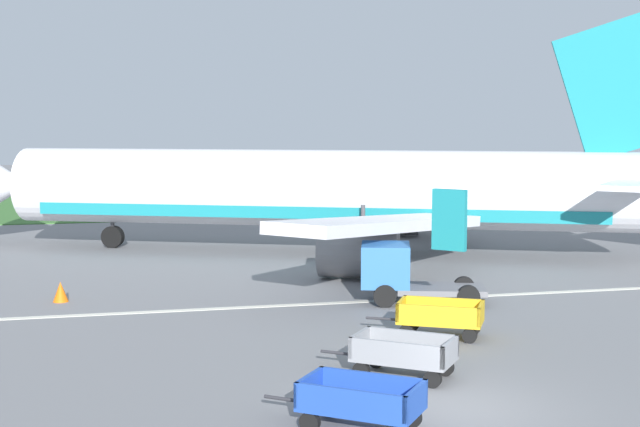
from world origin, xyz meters
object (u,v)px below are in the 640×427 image
service_truck_beside_carts (399,272)px  traffic_cone_near_plane (61,292)px  airplane (338,191)px  baggage_cart_second_in_row (361,402)px  baggage_cart_fourth_in_row (440,317)px  baggage_cart_third_in_row (403,354)px

service_truck_beside_carts → traffic_cone_near_plane: bearing=166.3°
airplane → traffic_cone_near_plane: (-12.55, -8.83, -2.69)m
airplane → traffic_cone_near_plane: airplane is taller
airplane → baggage_cart_second_in_row: (-5.72, -24.15, -2.45)m
airplane → traffic_cone_near_plane: 15.58m
baggage_cart_fourth_in_row → traffic_cone_near_plane: (-11.40, 7.98, -0.24)m
baggage_cart_second_in_row → baggage_cart_fourth_in_row: bearing=58.1°
baggage_cart_third_in_row → service_truck_beside_carts: (2.83, 8.94, 0.50)m
baggage_cart_third_in_row → traffic_cone_near_plane: (-8.95, 11.82, -0.24)m
baggage_cart_second_in_row → service_truck_beside_carts: size_ratio=0.69×
airplane → baggage_cart_fourth_in_row: 17.03m
baggage_cart_second_in_row → traffic_cone_near_plane: 16.77m
baggage_cart_fourth_in_row → service_truck_beside_carts: service_truck_beside_carts is taller
baggage_cart_second_in_row → baggage_cart_third_in_row: bearing=58.8°
baggage_cart_third_in_row → service_truck_beside_carts: size_ratio=0.69×
baggage_cart_fourth_in_row → service_truck_beside_carts: size_ratio=0.73×
airplane → baggage_cart_third_in_row: 21.10m
baggage_cart_second_in_row → baggage_cart_third_in_row: (2.12, 3.50, 0.00)m
airplane → baggage_cart_third_in_row: (-3.60, -20.65, -2.45)m
baggage_cart_second_in_row → baggage_cart_third_in_row: same height
airplane → baggage_cart_second_in_row: airplane is taller
baggage_cart_third_in_row → service_truck_beside_carts: 9.39m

